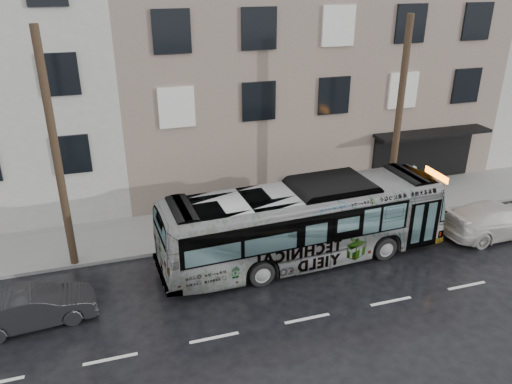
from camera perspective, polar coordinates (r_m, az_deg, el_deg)
The scene contains 9 objects.
ground at distance 19.24m, azimuth 2.95°, elevation -9.85°, with size 120.00×120.00×0.00m, color black.
sidewalk at distance 23.22m, azimuth -1.22°, elevation -3.27°, with size 90.00×3.60×0.15m, color gray.
building_taupe at distance 30.09m, azimuth 3.82°, elevation 13.97°, with size 20.00×12.00×11.00m, color gray.
utility_pole_front at distance 22.77m, azimuth 15.92°, elevation 7.64°, with size 0.30×0.30×9.00m, color #3E2F1F.
utility_pole_rear at distance 19.30m, azimuth -21.86°, elevation 3.93°, with size 0.30×0.30×9.00m, color #3E2F1F.
sign_post at distance 24.44m, azimuth 17.23°, elevation 0.34°, with size 0.06×0.06×2.40m, color slate.
bus at distance 19.75m, azimuth 5.50°, elevation -3.54°, with size 2.71×11.59×3.23m, color #B2B2B2.
white_sedan at distance 24.29m, azimuth 25.79°, elevation -2.80°, with size 2.07×5.09×1.48m, color beige.
dark_sedan at distance 18.23m, azimuth -24.02°, elevation -11.94°, with size 1.35×3.86×1.27m, color black.
Camera 1 is at (-5.71, -14.94, 10.70)m, focal length 35.00 mm.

